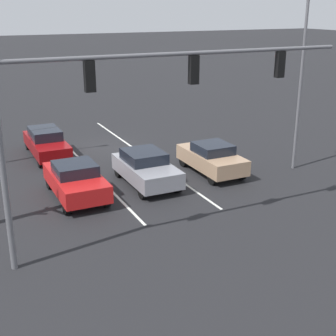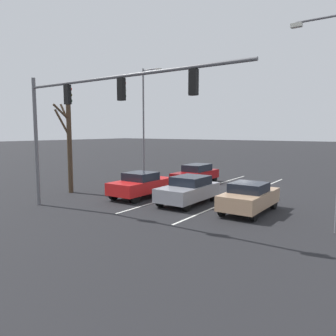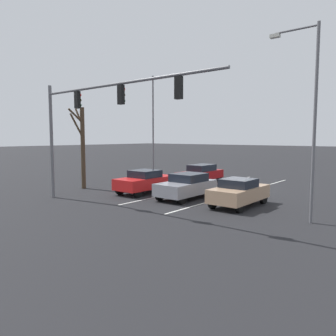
{
  "view_description": "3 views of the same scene",
  "coord_description": "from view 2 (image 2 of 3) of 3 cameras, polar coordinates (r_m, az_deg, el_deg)",
  "views": [
    {
      "loc": [
        7.9,
        25.55,
        7.88
      ],
      "look_at": [
        -0.46,
        8.18,
        1.21
      ],
      "focal_mm": 50.0,
      "sensor_mm": 36.0,
      "label": 1
    },
    {
      "loc": [
        -9.56,
        22.28,
        4.1
      ],
      "look_at": [
        0.23,
        8.26,
        2.17
      ],
      "focal_mm": 35.0,
      "sensor_mm": 36.0,
      "label": 2
    },
    {
      "loc": [
        -11.9,
        22.87,
        3.82
      ],
      "look_at": [
        1.27,
        6.82,
        1.84
      ],
      "focal_mm": 35.0,
      "sensor_mm": 36.0,
      "label": 3
    }
  ],
  "objects": [
    {
      "name": "street_lamp_right_shoulder",
      "position": [
        27.54,
        -4.01,
        8.76
      ],
      "size": [
        1.89,
        0.24,
        9.2
      ],
      "color": "slate",
      "rests_on": "ground_plane"
    },
    {
      "name": "car_red_rightlane_front",
      "position": [
        20.4,
        -4.74,
        -2.88
      ],
      "size": [
        1.93,
        4.3,
        1.57
      ],
      "color": "red",
      "rests_on": "ground_plane"
    },
    {
      "name": "lane_stripe_center_divider",
      "position": [
        23.26,
        5.38,
        -3.73
      ],
      "size": [
        0.12,
        16.69,
        0.01
      ],
      "primitive_type": "cube",
      "color": "silver",
      "rests_on": "ground_plane"
    },
    {
      "name": "bare_tree_near",
      "position": [
        22.67,
        -16.91,
        4.05
      ],
      "size": [
        1.08,
        1.22,
        5.95
      ],
      "color": "#423323",
      "rests_on": "ground_plane"
    },
    {
      "name": "ground_plane",
      "position": [
        24.59,
        11.56,
        -3.3
      ],
      "size": [
        240.0,
        240.0,
        0.0
      ],
      "primitive_type": "plane",
      "color": "black"
    },
    {
      "name": "traffic_signal_gantry",
      "position": [
        16.15,
        -14.12,
        10.17
      ],
      "size": [
        12.46,
        0.37,
        6.95
      ],
      "color": "slate",
      "rests_on": "ground_plane"
    },
    {
      "name": "car_tan_leftlane_front",
      "position": [
        17.08,
        13.96,
        -4.94
      ],
      "size": [
        1.85,
        4.09,
        1.53
      ],
      "color": "tan",
      "rests_on": "ground_plane"
    },
    {
      "name": "lane_stripe_left_divider",
      "position": [
        21.81,
        13.22,
        -4.56
      ],
      "size": [
        0.12,
        16.69,
        0.01
      ],
      "primitive_type": "cube",
      "color": "silver",
      "rests_on": "ground_plane"
    },
    {
      "name": "car_gray_midlane_front",
      "position": [
        18.6,
        3.62,
        -3.8
      ],
      "size": [
        1.93,
        4.17,
        1.55
      ],
      "color": "gray",
      "rests_on": "ground_plane"
    },
    {
      "name": "car_maroon_rightlane_second",
      "position": [
        25.7,
        4.87,
        -1.02
      ],
      "size": [
        1.73,
        4.74,
        1.51
      ],
      "color": "maroon",
      "rests_on": "ground_plane"
    }
  ]
}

